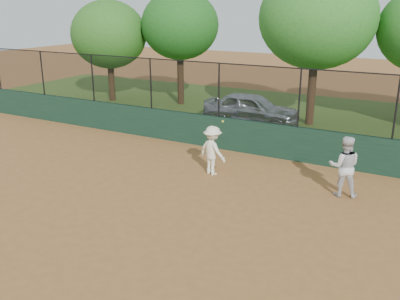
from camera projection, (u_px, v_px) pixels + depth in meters
The scene contains 10 objects.
ground at pixel (133, 212), 11.65m from camera, with size 80.00×80.00×0.00m, color #9C6332.
back_wall at pixel (230, 134), 16.47m from camera, with size 26.00×0.20×1.20m, color #193725.
grass_strip at pixel (282, 116), 21.66m from camera, with size 36.00×12.00×0.01m, color #36551A.
parked_car at pixel (251, 109), 19.90m from camera, with size 1.72×4.27×1.46m, color #A9AEB3.
player_second at pixel (344, 166), 12.40m from camera, with size 0.85×0.66×1.75m, color silver.
player_main at pixel (213, 150), 14.04m from camera, with size 1.15×0.88×1.87m.
fence_assembly at pixel (231, 90), 15.98m from camera, with size 26.00×0.06×2.00m.
tree_0 at pixel (109, 35), 24.20m from camera, with size 4.24×3.85×5.47m.
tree_1 at pixel (180, 25), 23.13m from camera, with size 4.13×3.76×5.95m.
tree_2 at pixel (317, 18), 18.79m from camera, with size 5.01×4.55×6.80m.
Camera 1 is at (6.62, -8.43, 5.15)m, focal length 40.00 mm.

